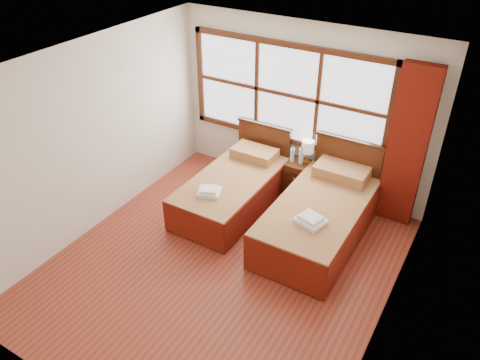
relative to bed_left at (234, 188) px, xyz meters
The scene contains 15 objects.
floor 1.36m from the bed_left, 64.84° to the right, with size 4.50×4.50×0.00m, color #943925.
ceiling 2.66m from the bed_left, 64.84° to the right, with size 4.50×4.50×0.00m, color white.
wall_back 1.56m from the bed_left, 61.88° to the left, with size 4.00×4.00×0.00m, color silver.
wall_left 2.12m from the bed_left, 140.21° to the right, with size 4.50×4.50×0.00m, color silver.
wall_right 3.00m from the bed_left, 25.05° to the right, with size 4.50×4.50×0.00m, color silver.
window 1.60m from the bed_left, 72.88° to the left, with size 3.16×0.06×1.56m.
curtain 2.50m from the bed_left, 22.88° to the left, with size 0.50×0.16×2.30m, color maroon.
bed_left is the anchor object (origin of this frame).
bed_right 1.39m from the bed_left, ahead, with size 1.10×2.14×1.07m.
nightstand 1.07m from the bed_left, 48.38° to the left, with size 0.41×0.41×0.54m.
towels_left 0.62m from the bed_left, 94.97° to the right, with size 0.38×0.36×0.09m.
towels_right 1.56m from the bed_left, 19.58° to the right, with size 0.40×0.38×0.10m.
lamp 1.27m from the bed_left, 48.30° to the left, with size 0.19×0.19×0.36m.
bottle_near 1.04m from the bed_left, 54.27° to the left, with size 0.06×0.06×0.25m.
bottle_far 1.13m from the bed_left, 48.49° to the left, with size 0.07×0.07×0.28m.
Camera 1 is at (2.48, -3.73, 4.17)m, focal length 35.00 mm.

